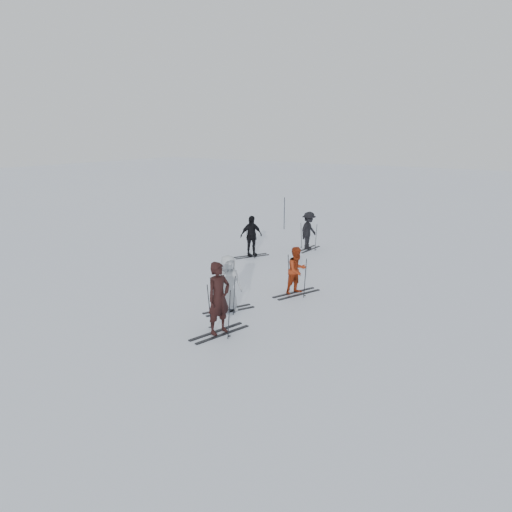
{
  "coord_description": "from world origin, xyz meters",
  "views": [
    {
      "loc": [
        9.46,
        -12.93,
        5.29
      ],
      "look_at": [
        0.0,
        1.0,
        1.0
      ],
      "focal_mm": 35.0,
      "sensor_mm": 36.0,
      "label": 1
    }
  ],
  "objects_px": {
    "skier_near_dark": "(219,299)",
    "piste_marker": "(284,213)",
    "skier_uphill_left": "(251,237)",
    "skier_uphill_far": "(309,231)",
    "skier_red": "(297,271)",
    "skier_grey": "(228,284)"
  },
  "relations": [
    {
      "from": "skier_uphill_left",
      "to": "skier_uphill_far",
      "type": "distance_m",
      "value": 2.88
    },
    {
      "from": "skier_uphill_far",
      "to": "piste_marker",
      "type": "bearing_deg",
      "value": 44.86
    },
    {
      "from": "skier_grey",
      "to": "piste_marker",
      "type": "height_order",
      "value": "piste_marker"
    },
    {
      "from": "skier_near_dark",
      "to": "skier_uphill_far",
      "type": "distance_m",
      "value": 10.18
    },
    {
      "from": "piste_marker",
      "to": "skier_red",
      "type": "bearing_deg",
      "value": -56.83
    },
    {
      "from": "skier_near_dark",
      "to": "piste_marker",
      "type": "xyz_separation_m",
      "value": [
        -5.97,
        13.27,
        -0.1
      ]
    },
    {
      "from": "skier_uphill_far",
      "to": "piste_marker",
      "type": "xyz_separation_m",
      "value": [
        -3.35,
        3.43,
        0.02
      ]
    },
    {
      "from": "skier_near_dark",
      "to": "piste_marker",
      "type": "height_order",
      "value": "skier_near_dark"
    },
    {
      "from": "skier_uphill_left",
      "to": "skier_uphill_far",
      "type": "height_order",
      "value": "skier_uphill_left"
    },
    {
      "from": "skier_red",
      "to": "skier_uphill_left",
      "type": "distance_m",
      "value": 5.27
    },
    {
      "from": "skier_red",
      "to": "skier_uphill_left",
      "type": "xyz_separation_m",
      "value": [
        -4.11,
        3.3,
        0.08
      ]
    },
    {
      "from": "skier_uphill_left",
      "to": "piste_marker",
      "type": "distance_m",
      "value": 6.25
    },
    {
      "from": "skier_near_dark",
      "to": "piste_marker",
      "type": "relative_size",
      "value": 1.12
    },
    {
      "from": "skier_red",
      "to": "piste_marker",
      "type": "distance_m",
      "value": 11.04
    },
    {
      "from": "skier_near_dark",
      "to": "skier_grey",
      "type": "distance_m",
      "value": 1.75
    },
    {
      "from": "skier_near_dark",
      "to": "skier_red",
      "type": "relative_size",
      "value": 1.24
    },
    {
      "from": "skier_red",
      "to": "skier_uphill_far",
      "type": "bearing_deg",
      "value": 44.46
    },
    {
      "from": "skier_uphill_left",
      "to": "piste_marker",
      "type": "height_order",
      "value": "piste_marker"
    },
    {
      "from": "skier_red",
      "to": "piste_marker",
      "type": "xyz_separation_m",
      "value": [
        -6.04,
        9.24,
        0.08
      ]
    },
    {
      "from": "skier_red",
      "to": "skier_uphill_left",
      "type": "bearing_deg",
      "value": 70.78
    },
    {
      "from": "skier_grey",
      "to": "skier_uphill_left",
      "type": "height_order",
      "value": "skier_uphill_left"
    },
    {
      "from": "skier_red",
      "to": "skier_uphill_far",
      "type": "xyz_separation_m",
      "value": [
        -2.69,
        5.81,
        0.06
      ]
    }
  ]
}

